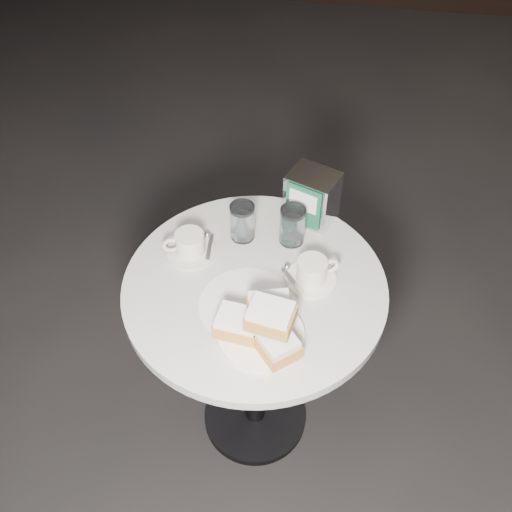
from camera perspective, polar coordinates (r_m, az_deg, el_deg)
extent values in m
plane|color=black|center=(2.13, -0.09, -15.79)|extent=(7.00, 7.00, 0.00)
cylinder|color=black|center=(2.11, -0.09, -15.61)|extent=(0.36, 0.36, 0.03)
cylinder|color=black|center=(1.81, -0.11, -10.53)|extent=(0.07, 0.07, 0.70)
cylinder|color=silver|center=(1.51, -0.13, -3.12)|extent=(0.70, 0.70, 0.03)
cylinder|color=white|center=(1.46, -0.84, -4.88)|extent=(0.30, 0.30, 0.00)
cylinder|color=white|center=(1.40, 0.50, -7.82)|extent=(0.28, 0.28, 0.02)
cube|color=#CC8A3F|center=(1.38, -1.81, -6.90)|extent=(0.11, 0.09, 0.04)
cube|color=white|center=(1.36, -1.84, -6.22)|extent=(0.11, 0.09, 0.02)
cube|color=#D38841|center=(1.35, 2.02, -8.81)|extent=(0.13, 0.13, 0.04)
cube|color=white|center=(1.32, 2.05, -8.15)|extent=(0.12, 0.12, 0.02)
cube|color=#BF893A|center=(1.36, 1.36, -5.52)|extent=(0.12, 0.11, 0.04)
cube|color=white|center=(1.34, 1.38, -4.81)|extent=(0.11, 0.10, 0.02)
cube|color=#C6843D|center=(1.31, 1.47, -6.21)|extent=(0.12, 0.10, 0.04)
cube|color=white|center=(1.29, 1.49, -5.48)|extent=(0.11, 0.09, 0.02)
cylinder|color=beige|center=(1.58, -6.52, 0.43)|extent=(0.18, 0.18, 0.01)
cylinder|color=white|center=(1.56, -6.63, 1.33)|extent=(0.10, 0.10, 0.06)
cylinder|color=#866149|center=(1.54, -6.71, 1.98)|extent=(0.09, 0.09, 0.00)
torus|color=beige|center=(1.56, -8.50, 1.07)|extent=(0.05, 0.03, 0.05)
cube|color=silver|center=(1.58, -4.66, 0.87)|extent=(0.02, 0.10, 0.00)
sphere|color=silver|center=(1.61, -4.89, 2.14)|extent=(0.02, 0.02, 0.02)
cylinder|color=white|center=(1.51, 5.51, -2.27)|extent=(0.18, 0.18, 0.01)
cylinder|color=silver|center=(1.49, 5.60, -1.38)|extent=(0.11, 0.11, 0.06)
cylinder|color=#8D654C|center=(1.47, 5.67, -0.73)|extent=(0.10, 0.10, 0.00)
torus|color=silver|center=(1.50, 7.44, -1.00)|extent=(0.05, 0.03, 0.05)
cube|color=silver|center=(1.50, 3.64, -2.48)|extent=(0.07, 0.08, 0.00)
sphere|color=#B6B6BB|center=(1.52, 3.12, -1.10)|extent=(0.02, 0.02, 0.02)
cylinder|color=silver|center=(1.58, -1.37, 3.46)|extent=(0.08, 0.08, 0.11)
cylinder|color=white|center=(1.59, -1.37, 3.35)|extent=(0.07, 0.07, 0.10)
cylinder|color=silver|center=(1.57, 3.65, 3.09)|extent=(0.08, 0.08, 0.11)
cylinder|color=silver|center=(1.58, 3.64, 2.98)|extent=(0.07, 0.07, 0.10)
cube|color=silver|center=(1.64, 5.64, 5.92)|extent=(0.16, 0.15, 0.16)
cube|color=#195A3D|center=(1.59, 4.71, 4.91)|extent=(0.10, 0.04, 0.13)
cube|color=white|center=(1.58, 4.71, 5.44)|extent=(0.08, 0.03, 0.06)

